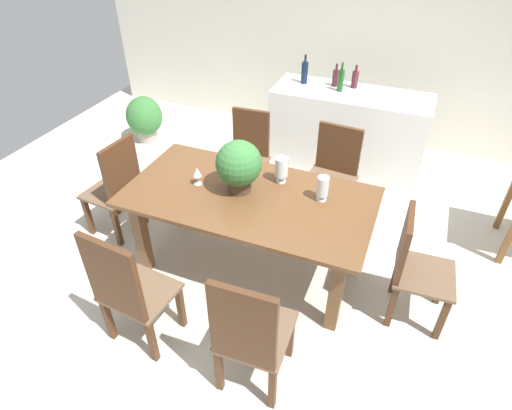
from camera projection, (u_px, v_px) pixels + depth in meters
ground_plane at (259, 249)px, 3.94m from camera, size 7.04×7.04×0.00m
back_wall at (341, 31)px, 5.09m from camera, size 6.40×0.10×2.60m
dining_table at (249, 207)px, 3.38m from camera, size 1.94×1.01×0.76m
chair_near_right at (250, 334)px, 2.54m from camera, size 0.45×0.49×1.04m
chair_far_right at (333, 170)px, 4.09m from camera, size 0.50×0.50×0.92m
chair_far_left at (248, 152)px, 4.35m from camera, size 0.44×0.45×0.93m
chair_head_end at (117, 185)px, 3.83m from camera, size 0.46×0.47×0.98m
chair_foot_end at (413, 264)px, 3.08m from camera, size 0.44×0.45×0.92m
chair_near_left at (127, 289)px, 2.81m from camera, size 0.51×0.45×1.03m
flower_centerpiece at (239, 165)px, 3.23m from camera, size 0.36×0.36×0.42m
crystal_vase_left at (323, 187)px, 3.19m from camera, size 0.09×0.09×0.20m
crystal_vase_center_near at (282, 168)px, 3.38m from camera, size 0.10×0.10×0.22m
wine_glass at (197, 173)px, 3.37m from camera, size 0.07×0.07×0.15m
kitchen_counter at (347, 133)px, 4.79m from camera, size 1.67×0.62×0.93m
wine_bottle_green at (355, 79)px, 4.57m from camera, size 0.07×0.07×0.25m
wine_bottle_clear at (336, 78)px, 4.61m from camera, size 0.07×0.07×0.25m
wine_bottle_dark at (305, 72)px, 4.66m from camera, size 0.07×0.07×0.31m
wine_bottle_amber at (341, 80)px, 4.48m from camera, size 0.06×0.06×0.30m
potted_plant_floor at (144, 118)px, 5.46m from camera, size 0.45×0.45×0.58m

